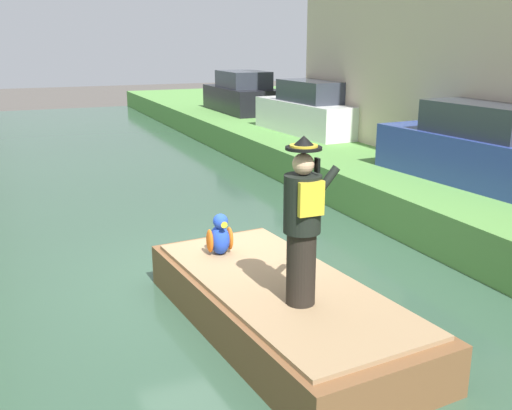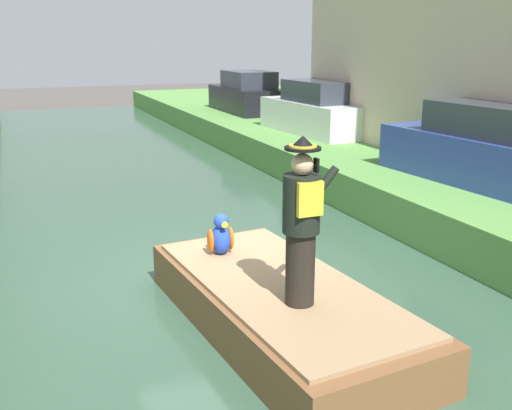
{
  "view_description": "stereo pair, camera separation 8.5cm",
  "coord_description": "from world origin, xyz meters",
  "px_view_note": "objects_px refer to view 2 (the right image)",
  "views": [
    {
      "loc": [
        -2.83,
        -7.63,
        3.5
      ],
      "look_at": [
        -0.19,
        -1.45,
        1.61
      ],
      "focal_mm": 41.43,
      "sensor_mm": 36.0,
      "label": 1
    },
    {
      "loc": [
        -2.76,
        -7.67,
        3.5
      ],
      "look_at": [
        -0.19,
        -1.45,
        1.61
      ],
      "focal_mm": 41.43,
      "sensor_mm": 36.0,
      "label": 2
    }
  ],
  "objects_px": {
    "parked_car_white": "(318,111)",
    "person_pirate": "(302,223)",
    "boat": "(280,306)",
    "parrot_plush": "(221,236)",
    "parked_car_blue": "(484,148)",
    "parked_car_dark": "(247,95)"
  },
  "relations": [
    {
      "from": "parked_car_white",
      "to": "person_pirate",
      "type": "bearing_deg",
      "value": -119.13
    },
    {
      "from": "person_pirate",
      "to": "parked_car_white",
      "type": "distance_m",
      "value": 11.32
    },
    {
      "from": "person_pirate",
      "to": "parked_car_white",
      "type": "xyz_separation_m",
      "value": [
        5.51,
        9.89,
        -0.13
      ]
    },
    {
      "from": "parked_car_white",
      "to": "boat",
      "type": "bearing_deg",
      "value": -120.47
    },
    {
      "from": "parrot_plush",
      "to": "parked_car_blue",
      "type": "xyz_separation_m",
      "value": [
        5.8,
        1.46,
        0.55
      ]
    },
    {
      "from": "parked_car_blue",
      "to": "parked_car_dark",
      "type": "relative_size",
      "value": 1.03
    },
    {
      "from": "person_pirate",
      "to": "parked_car_white",
      "type": "relative_size",
      "value": 0.45
    },
    {
      "from": "boat",
      "to": "parked_car_white",
      "type": "xyz_separation_m",
      "value": [
        5.47,
        9.3,
        1.1
      ]
    },
    {
      "from": "person_pirate",
      "to": "parked_car_blue",
      "type": "height_order",
      "value": "person_pirate"
    },
    {
      "from": "parked_car_dark",
      "to": "boat",
      "type": "bearing_deg",
      "value": -110.17
    },
    {
      "from": "person_pirate",
      "to": "parrot_plush",
      "type": "xyz_separation_m",
      "value": [
        -0.29,
        1.8,
        -0.68
      ]
    },
    {
      "from": "parked_car_blue",
      "to": "parked_car_white",
      "type": "distance_m",
      "value": 6.63
    },
    {
      "from": "boat",
      "to": "parked_car_blue",
      "type": "height_order",
      "value": "parked_car_blue"
    },
    {
      "from": "parrot_plush",
      "to": "parked_car_dark",
      "type": "relative_size",
      "value": 0.14
    },
    {
      "from": "parked_car_white",
      "to": "parked_car_dark",
      "type": "height_order",
      "value": "same"
    },
    {
      "from": "parrot_plush",
      "to": "parked_car_white",
      "type": "distance_m",
      "value": 9.97
    },
    {
      "from": "person_pirate",
      "to": "parked_car_white",
      "type": "bearing_deg",
      "value": 65.95
    },
    {
      "from": "parked_car_dark",
      "to": "parrot_plush",
      "type": "bearing_deg",
      "value": -112.99
    },
    {
      "from": "parrot_plush",
      "to": "parked_car_blue",
      "type": "height_order",
      "value": "parked_car_blue"
    },
    {
      "from": "parrot_plush",
      "to": "parked_car_dark",
      "type": "height_order",
      "value": "parked_car_dark"
    },
    {
      "from": "boat",
      "to": "parrot_plush",
      "type": "height_order",
      "value": "parrot_plush"
    },
    {
      "from": "parked_car_white",
      "to": "parked_car_dark",
      "type": "relative_size",
      "value": 1.03
    }
  ]
}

